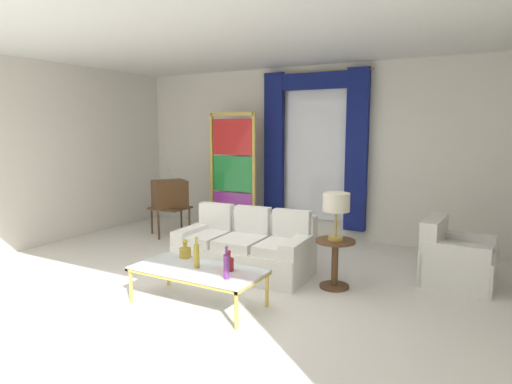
# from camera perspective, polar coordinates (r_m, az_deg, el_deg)

# --- Properties ---
(ground_plane) EXTENTS (16.00, 16.00, 0.00)m
(ground_plane) POSITION_cam_1_polar(r_m,az_deg,el_deg) (5.65, -4.63, -11.77)
(ground_plane) COLOR white
(wall_rear) EXTENTS (8.00, 0.12, 3.00)m
(wall_rear) POSITION_cam_1_polar(r_m,az_deg,el_deg) (8.04, 7.56, 5.11)
(wall_rear) COLOR white
(wall_rear) RESTS_ON ground
(wall_left) EXTENTS (0.12, 7.00, 3.00)m
(wall_left) POSITION_cam_1_polar(r_m,az_deg,el_deg) (8.32, -23.78, 4.59)
(wall_left) COLOR white
(wall_left) RESTS_ON ground
(ceiling_slab) EXTENTS (8.00, 7.60, 0.04)m
(ceiling_slab) POSITION_cam_1_polar(r_m,az_deg,el_deg) (6.08, -0.54, 18.57)
(ceiling_slab) COLOR white
(curtained_window) EXTENTS (2.00, 0.17, 2.70)m
(curtained_window) POSITION_cam_1_polar(r_m,az_deg,el_deg) (7.86, 7.44, 6.80)
(curtained_window) COLOR white
(curtained_window) RESTS_ON ground
(couch_white_long) EXTENTS (1.81, 1.02, 0.86)m
(couch_white_long) POSITION_cam_1_polar(r_m,az_deg,el_deg) (6.05, -1.19, -7.33)
(couch_white_long) COLOR white
(couch_white_long) RESTS_ON ground
(coffee_table) EXTENTS (1.46, 0.71, 0.41)m
(coffee_table) POSITION_cam_1_polar(r_m,az_deg,el_deg) (4.96, -7.49, -10.05)
(coffee_table) COLOR silver
(coffee_table) RESTS_ON ground
(bottle_blue_decanter) EXTENTS (0.14, 0.14, 0.22)m
(bottle_blue_decanter) POSITION_cam_1_polar(r_m,az_deg,el_deg) (5.36, -9.07, -7.53)
(bottle_blue_decanter) COLOR gold
(bottle_blue_decanter) RESTS_ON coffee_table
(bottle_crystal_tall) EXTENTS (0.06, 0.06, 0.35)m
(bottle_crystal_tall) POSITION_cam_1_polar(r_m,az_deg,el_deg) (4.94, -7.62, -8.00)
(bottle_crystal_tall) COLOR gold
(bottle_crystal_tall) RESTS_ON coffee_table
(bottle_amber_squat) EXTENTS (0.06, 0.06, 0.34)m
(bottle_amber_squat) POSITION_cam_1_polar(r_m,az_deg,el_deg) (4.56, -3.80, -9.36)
(bottle_amber_squat) COLOR #753384
(bottle_amber_squat) RESTS_ON coffee_table
(bottle_ruby_flask) EXTENTS (0.11, 0.11, 0.23)m
(bottle_ruby_flask) POSITION_cam_1_polar(r_m,az_deg,el_deg) (4.83, -3.49, -9.13)
(bottle_ruby_flask) COLOR maroon
(bottle_ruby_flask) RESTS_ON coffee_table
(vintage_tv) EXTENTS (0.75, 0.77, 1.35)m
(vintage_tv) POSITION_cam_1_polar(r_m,az_deg,el_deg) (8.12, -11.01, -0.41)
(vintage_tv) COLOR brown
(vintage_tv) RESTS_ON ground
(armchair_white) EXTENTS (0.86, 0.86, 0.80)m
(armchair_white) POSITION_cam_1_polar(r_m,az_deg,el_deg) (6.14, 24.04, -8.01)
(armchair_white) COLOR white
(armchair_white) RESTS_ON ground
(stained_glass_divider) EXTENTS (0.95, 0.05, 2.20)m
(stained_glass_divider) POSITION_cam_1_polar(r_m,az_deg,el_deg) (8.08, -3.03, 2.04)
(stained_glass_divider) COLOR gold
(stained_glass_divider) RESTS_ON ground
(peacock_figurine) EXTENTS (0.44, 0.60, 0.50)m
(peacock_figurine) POSITION_cam_1_polar(r_m,az_deg,el_deg) (7.70, -1.64, -4.59)
(peacock_figurine) COLOR beige
(peacock_figurine) RESTS_ON ground
(round_side_table) EXTENTS (0.48, 0.48, 0.59)m
(round_side_table) POSITION_cam_1_polar(r_m,az_deg,el_deg) (5.51, 10.08, -8.47)
(round_side_table) COLOR brown
(round_side_table) RESTS_ON ground
(table_lamp_brass) EXTENTS (0.32, 0.32, 0.57)m
(table_lamp_brass) POSITION_cam_1_polar(r_m,az_deg,el_deg) (5.36, 10.26, -1.57)
(table_lamp_brass) COLOR #B29338
(table_lamp_brass) RESTS_ON round_side_table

